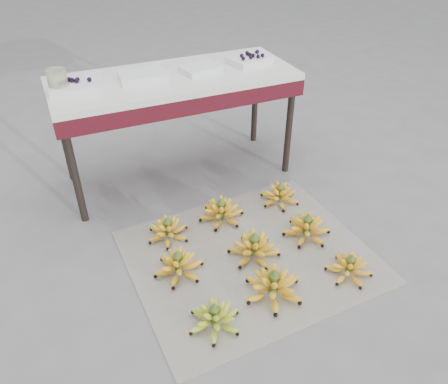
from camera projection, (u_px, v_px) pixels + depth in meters
name	position (u px, v px, depth m)	size (l,w,h in m)	color
ground	(250.00, 259.00, 2.36)	(60.00, 60.00, 0.00)	slate
newspaper_mat	(250.00, 256.00, 2.37)	(1.25, 1.05, 0.01)	white
bunch_front_left	(214.00, 318.00, 1.96)	(0.24, 0.24, 0.15)	#8BBE29
bunch_front_center	(273.00, 286.00, 2.11)	(0.33, 0.33, 0.18)	yellow
bunch_front_right	(349.00, 268.00, 2.23)	(0.30, 0.30, 0.14)	yellow
bunch_mid_left	(179.00, 265.00, 2.23)	(0.29, 0.29, 0.16)	yellow
bunch_mid_center	(254.00, 248.00, 2.33)	(0.30, 0.30, 0.17)	yellow
bunch_mid_right	(307.00, 228.00, 2.47)	(0.35, 0.35, 0.16)	yellow
bunch_back_left	(168.00, 230.00, 2.46)	(0.24, 0.24, 0.15)	yellow
bunch_back_center	(221.00, 212.00, 2.60)	(0.31, 0.31, 0.16)	yellow
bunch_back_right	(280.00, 195.00, 2.74)	(0.28, 0.28, 0.15)	yellow
vendor_table	(175.00, 88.00, 2.68)	(1.48, 0.59, 0.71)	black
tray_far_left	(76.00, 86.00, 2.43)	(0.30, 0.24, 0.07)	silver
tray_left	(143.00, 76.00, 2.56)	(0.28, 0.21, 0.04)	silver
tray_right	(200.00, 69.00, 2.67)	(0.26, 0.21, 0.04)	silver
tray_far_right	(249.00, 59.00, 2.80)	(0.30, 0.24, 0.07)	silver
glass_jar	(58.00, 81.00, 2.37)	(0.11, 0.11, 0.13)	beige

